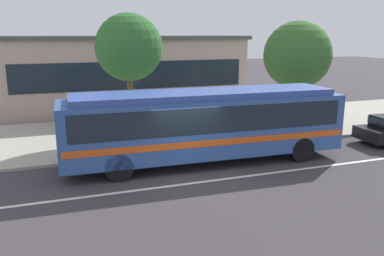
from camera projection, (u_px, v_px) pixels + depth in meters
ground_plane at (187, 175)px, 14.47m from camera, size 120.00×120.00×0.00m
sidewalk_slab at (146, 132)px, 20.48m from camera, size 60.00×8.00×0.12m
lane_stripe_center at (194, 183)px, 13.73m from camera, size 56.00×0.16×0.01m
transit_bus at (205, 121)px, 15.57m from camera, size 11.11×2.81×2.88m
pedestrian_waiting_near_sign at (167, 123)px, 17.73m from camera, size 0.48×0.48×1.74m
pedestrian_walking_along_curb at (151, 123)px, 17.76m from camera, size 0.35×0.35×1.70m
pedestrian_standing_by_tree at (230, 120)px, 18.53m from camera, size 0.43×0.43×1.66m
bus_stop_sign at (260, 108)px, 18.53m from camera, size 0.13×0.44×2.34m
street_tree_near_stop at (129, 48)px, 18.45m from camera, size 3.14×3.14×5.86m
street_tree_mid_block at (297, 55)px, 20.70m from camera, size 3.52×3.52×5.57m
station_building at (124, 72)px, 27.11m from camera, size 15.67×7.04×4.88m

